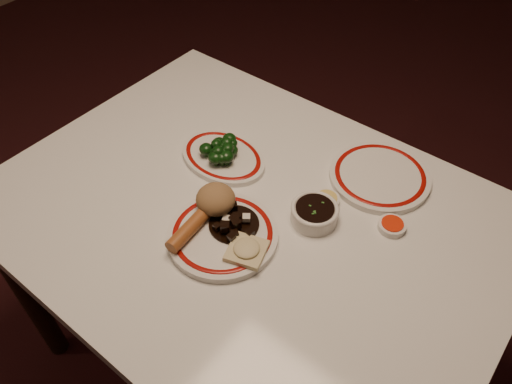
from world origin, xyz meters
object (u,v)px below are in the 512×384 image
object	(u,v)px
spring_roll	(188,230)
fried_wonton	(247,250)
broccoli_pile	(223,149)
soy_bowl	(314,214)
rice_mound	(216,199)
stirfry_heap	(234,223)
broccoli_plate	(223,157)
dining_table	(248,234)
main_plate	(223,235)

from	to	relation	value
spring_roll	fried_wonton	size ratio (longest dim) A/B	1.22
broccoli_pile	soy_bowl	distance (m)	0.30
spring_roll	fried_wonton	bearing A→B (deg)	11.61
rice_mound	stirfry_heap	xyz separation A→B (m)	(0.06, -0.01, -0.02)
rice_mound	spring_roll	bearing A→B (deg)	-88.44
soy_bowl	spring_roll	bearing A→B (deg)	-129.99
fried_wonton	broccoli_plate	bearing A→B (deg)	140.04
broccoli_plate	dining_table	bearing A→B (deg)	-31.36
stirfry_heap	broccoli_plate	bearing A→B (deg)	136.62
fried_wonton	soy_bowl	xyz separation A→B (m)	(0.05, 0.18, -0.01)
fried_wonton	broccoli_pile	xyz separation A→B (m)	(-0.24, 0.20, 0.01)
rice_mound	broccoli_plate	world-z (taller)	rice_mound
soy_bowl	broccoli_plate	bearing A→B (deg)	175.00
stirfry_heap	broccoli_plate	world-z (taller)	stirfry_heap
main_plate	broccoli_plate	size ratio (longest dim) A/B	1.22
fried_wonton	broccoli_plate	size ratio (longest dim) A/B	0.40
rice_mound	fried_wonton	world-z (taller)	rice_mound
main_plate	broccoli_pile	bearing A→B (deg)	130.71
dining_table	main_plate	bearing A→B (deg)	-84.86
spring_roll	stirfry_heap	world-z (taller)	spring_roll
broccoli_plate	broccoli_pile	distance (m)	0.03
rice_mound	stirfry_heap	world-z (taller)	rice_mound
dining_table	broccoli_pile	xyz separation A→B (m)	(-0.16, 0.09, 0.13)
broccoli_plate	soy_bowl	bearing A→B (deg)	-5.00
rice_mound	broccoli_plate	bearing A→B (deg)	126.38
main_plate	broccoli_plate	world-z (taller)	main_plate
fried_wonton	stirfry_heap	xyz separation A→B (m)	(-0.07, 0.04, -0.00)
dining_table	fried_wonton	size ratio (longest dim) A/B	12.13
rice_mound	broccoli_pile	distance (m)	0.18
broccoli_plate	broccoli_pile	xyz separation A→B (m)	(0.00, -0.00, 0.03)
main_plate	soy_bowl	world-z (taller)	soy_bowl
main_plate	broccoli_plate	xyz separation A→B (m)	(-0.17, 0.20, -0.00)
soy_bowl	dining_table	bearing A→B (deg)	-152.72
rice_mound	broccoli_plate	distance (m)	0.19
dining_table	fried_wonton	bearing A→B (deg)	-51.72
spring_roll	broccoli_plate	xyz separation A→B (m)	(-0.11, 0.25, -0.03)
rice_mound	spring_roll	distance (m)	0.10
broccoli_pile	stirfry_heap	bearing A→B (deg)	-43.27
fried_wonton	stirfry_heap	distance (m)	0.08
dining_table	spring_roll	xyz separation A→B (m)	(-0.05, -0.15, 0.13)
rice_mound	fried_wonton	distance (m)	0.15
dining_table	broccoli_plate	xyz separation A→B (m)	(-0.16, 0.10, 0.10)
rice_mound	main_plate	bearing A→B (deg)	-37.85
stirfry_heap	broccoli_pile	size ratio (longest dim) A/B	1.10
dining_table	rice_mound	xyz separation A→B (m)	(-0.05, -0.05, 0.14)
fried_wonton	broccoli_pile	distance (m)	0.32
spring_roll	soy_bowl	bearing A→B (deg)	44.50
spring_roll	main_plate	bearing A→B (deg)	36.78
spring_roll	rice_mound	bearing A→B (deg)	86.04
spring_roll	broccoli_pile	size ratio (longest dim) A/B	1.16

